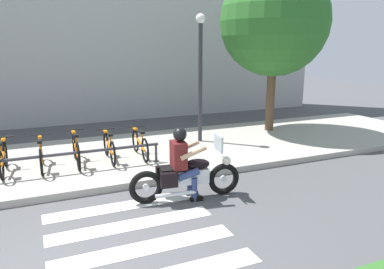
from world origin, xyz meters
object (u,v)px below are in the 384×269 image
object	(u,v)px
rider	(183,159)
bicycle_6	(109,147)
motorcycle	(187,176)
bicycle_5	(76,150)
tree_near_rack	(274,22)
bike_rack	(22,160)
street_lamp	(200,67)
bicycle_7	(140,144)
bicycle_3	(3,158)
bicycle_4	(41,155)

from	to	relation	value
rider	bicycle_6	world-z (taller)	rider
motorcycle	bicycle_6	size ratio (longest dim) A/B	1.41
motorcycle	rider	size ratio (longest dim) A/B	1.55
bicycle_5	tree_near_rack	xyz separation A→B (m)	(6.44, 1.28, 3.17)
bike_rack	motorcycle	bearing A→B (deg)	-34.95
rider	street_lamp	xyz separation A→B (m)	(1.97, 3.49, 1.52)
rider	bicycle_6	size ratio (longest dim) A/B	0.91
bicycle_7	tree_near_rack	distance (m)	5.96
motorcycle	rider	bearing A→B (deg)	170.98
bike_rack	bicycle_6	bearing A→B (deg)	15.73
bicycle_3	street_lamp	size ratio (longest dim) A/B	0.42
bicycle_3	bicycle_4	bearing A→B (deg)	0.07
bicycle_3	bicycle_4	world-z (taller)	bicycle_3
bicycle_7	bike_rack	size ratio (longest dim) A/B	0.27
bicycle_3	street_lamp	world-z (taller)	street_lamp
rider	tree_near_rack	xyz separation A→B (m)	(4.74, 3.89, 2.85)
bicycle_4	bicycle_5	size ratio (longest dim) A/B	1.00
bike_rack	street_lamp	size ratio (longest dim) A/B	1.60
bicycle_3	tree_near_rack	bearing A→B (deg)	9.10
bicycle_3	bicycle_7	xyz separation A→B (m)	(3.15, 0.00, -0.01)
rider	bicycle_5	world-z (taller)	rider
bicycle_5	bicycle_6	world-z (taller)	bicycle_5
bicycle_3	bicycle_4	distance (m)	0.79
rider	bicycle_5	distance (m)	3.13
bicycle_4	bicycle_5	world-z (taller)	bicycle_5
street_lamp	tree_near_rack	xyz separation A→B (m)	(2.76, 0.40, 1.33)
rider	bicycle_3	size ratio (longest dim) A/B	0.91
bicycle_7	tree_near_rack	xyz separation A→B (m)	(4.87, 1.28, 3.20)
bicycle_5	bike_rack	xyz separation A→B (m)	(-1.18, -0.55, 0.06)
rider	bike_rack	world-z (taller)	rider
street_lamp	tree_near_rack	bearing A→B (deg)	8.23
motorcycle	bike_rack	xyz separation A→B (m)	(-2.96, 2.07, 0.11)
bicycle_6	tree_near_rack	xyz separation A→B (m)	(5.65, 1.28, 3.19)
bicycle_4	bicycle_7	world-z (taller)	bicycle_4
bicycle_7	motorcycle	bearing A→B (deg)	-85.56
bicycle_6	bicycle_5	bearing A→B (deg)	-179.93
bicycle_3	bicycle_5	size ratio (longest dim) A/B	0.96
bicycle_7	bicycle_5	bearing A→B (deg)	-179.95
bike_rack	bicycle_7	bearing A→B (deg)	11.38
bicycle_4	street_lamp	distance (m)	4.91
bicycle_6	bicycle_7	distance (m)	0.79
bicycle_3	bicycle_7	bearing A→B (deg)	0.02
motorcycle	bicycle_4	bearing A→B (deg)	134.36
bicycle_7	street_lamp	size ratio (longest dim) A/B	0.43
bicycle_3	bicycle_4	size ratio (longest dim) A/B	0.95
rider	bicycle_3	xyz separation A→B (m)	(-3.28, 2.61, -0.33)
bicycle_5	street_lamp	distance (m)	4.20
bicycle_5	tree_near_rack	distance (m)	7.29
bike_rack	street_lamp	xyz separation A→B (m)	(4.86, 1.44, 1.77)
motorcycle	bicycle_3	bearing A→B (deg)	141.97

